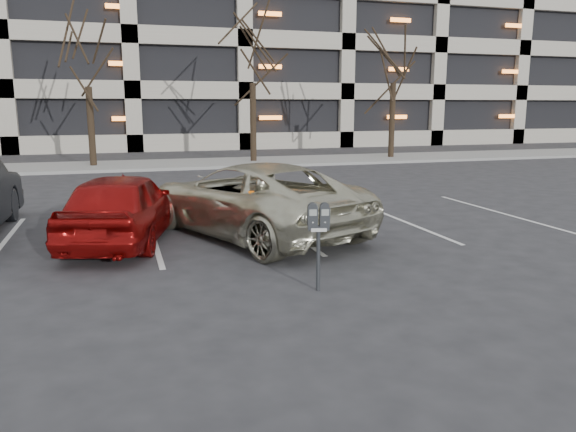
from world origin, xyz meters
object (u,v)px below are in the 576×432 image
at_px(car_red, 122,207).
at_px(tree_d, 395,35).
at_px(parking_meter, 319,225).
at_px(suv_silver, 252,199).
at_px(tree_c, 252,32).
at_px(tree_b, 85,35).

bearing_deg(car_red, tree_d, -117.31).
relative_size(tree_d, parking_meter, 6.57).
relative_size(suv_silver, car_red, 1.44).
bearing_deg(tree_d, tree_c, 180.00).
bearing_deg(parking_meter, tree_d, 73.39).
height_order(parking_meter, car_red, car_red).
height_order(tree_c, tree_d, tree_d).
bearing_deg(car_red, suv_silver, -166.13).
relative_size(tree_b, suv_silver, 1.28).
bearing_deg(tree_c, suv_silver, -103.51).
bearing_deg(car_red, tree_b, -70.65).
bearing_deg(parking_meter, car_red, 137.72).
xyz_separation_m(tree_b, car_red, (1.03, -14.16, -4.74)).
xyz_separation_m(parking_meter, suv_silver, (-0.07, 3.77, -0.21)).
distance_m(tree_c, tree_d, 7.00).
height_order(tree_b, suv_silver, tree_b).
xyz_separation_m(tree_b, tree_c, (7.00, 0.00, 0.36)).
distance_m(suv_silver, car_red, 2.55).
bearing_deg(car_red, tree_c, -97.68).
bearing_deg(tree_d, suv_silver, -126.23).
relative_size(tree_c, parking_meter, 6.42).
distance_m(parking_meter, car_red, 4.65).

